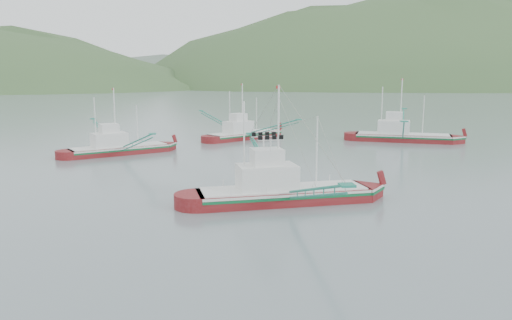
{
  "coord_description": "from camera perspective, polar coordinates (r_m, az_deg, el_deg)",
  "views": [
    {
      "loc": [
        -5.65,
        -39.99,
        11.16
      ],
      "look_at": [
        0.0,
        6.0,
        3.2
      ],
      "focal_mm": 35.0,
      "sensor_mm": 36.0,
      "label": 1
    }
  ],
  "objects": [
    {
      "name": "ground",
      "position": [
        41.9,
        1.01,
        -5.7
      ],
      "size": [
        1200.0,
        1200.0,
        0.0
      ],
      "primitive_type": "plane",
      "color": "slate",
      "rests_on": "ground"
    },
    {
      "name": "bg_boat_left",
      "position": [
        73.14,
        -15.45,
        2.26
      ],
      "size": [
        14.98,
        23.38,
        10.08
      ],
      "rotation": [
        0.0,
        0.0,
        0.47
      ],
      "color": "maroon",
      "rests_on": "ground"
    },
    {
      "name": "bg_boat_far",
      "position": [
        87.38,
        -1.36,
        3.87
      ],
      "size": [
        18.8,
        23.06,
        10.41
      ],
      "rotation": [
        0.0,
        0.0,
        0.61
      ],
      "color": "maroon",
      "rests_on": "ground"
    },
    {
      "name": "main_boat",
      "position": [
        43.89,
        2.87,
        -2.75
      ],
      "size": [
        15.48,
        27.36,
        11.1
      ],
      "rotation": [
        0.0,
        0.0,
        0.1
      ],
      "color": "maroon",
      "rests_on": "ground"
    },
    {
      "name": "ridge_distant",
      "position": [
        601.15,
        -3.65,
        8.66
      ],
      "size": [
        960.0,
        400.0,
        240.0
      ],
      "primitive_type": "ellipsoid",
      "color": "slate",
      "rests_on": "ground"
    },
    {
      "name": "headland_right",
      "position": [
        530.43,
        20.79,
        7.92
      ],
      "size": [
        684.0,
        432.0,
        306.0
      ],
      "primitive_type": "ellipsoid",
      "color": "#3B5B2E",
      "rests_on": "ground"
    },
    {
      "name": "bg_boat_right",
      "position": [
        87.54,
        16.39,
        3.54
      ],
      "size": [
        15.89,
        26.8,
        11.37
      ],
      "rotation": [
        0.0,
        0.0,
        -0.41
      ],
      "color": "maroon",
      "rests_on": "ground"
    }
  ]
}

